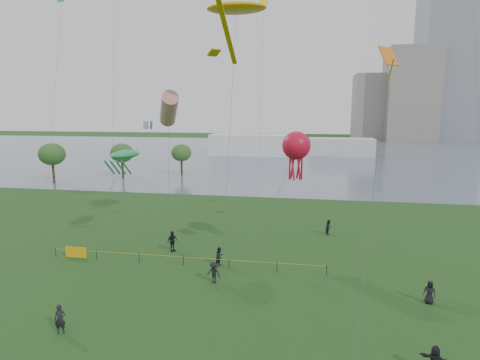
# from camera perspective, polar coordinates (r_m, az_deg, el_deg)

# --- Properties ---
(ground_plane) EXTENTS (400.00, 400.00, 0.00)m
(ground_plane) POSITION_cam_1_polar(r_m,az_deg,el_deg) (23.47, -4.54, -24.15)
(ground_plane) COLOR #123310
(lake) EXTENTS (400.00, 120.00, 0.08)m
(lake) POSITION_cam_1_polar(r_m,az_deg,el_deg) (119.60, 7.34, 3.67)
(lake) COLOR slate
(lake) RESTS_ON ground_plane
(building_mid) EXTENTS (20.00, 20.00, 38.00)m
(building_mid) POSITION_cam_1_polar(r_m,az_deg,el_deg) (185.47, 22.99, 11.09)
(building_mid) COLOR gray
(building_mid) RESTS_ON ground_plane
(building_low) EXTENTS (16.00, 18.00, 28.00)m
(building_low) POSITION_cam_1_polar(r_m,az_deg,el_deg) (188.72, 18.28, 9.82)
(building_low) COLOR gray
(building_low) RESTS_ON ground_plane
(pavilion_left) EXTENTS (22.00, 8.00, 6.00)m
(pavilion_left) POSITION_cam_1_polar(r_m,az_deg,el_deg) (115.48, 1.28, 5.01)
(pavilion_left) COLOR white
(pavilion_left) RESTS_ON ground_plane
(pavilion_right) EXTENTS (18.00, 7.00, 5.00)m
(pavilion_right) POSITION_cam_1_polar(r_m,az_deg,el_deg) (117.61, 14.18, 4.56)
(pavilion_right) COLOR silver
(pavilion_right) RESTS_ON ground_plane
(trees) EXTENTS (24.25, 16.53, 7.22)m
(trees) POSITION_cam_1_polar(r_m,az_deg,el_deg) (79.01, -17.76, 3.60)
(trees) COLOR #332717
(trees) RESTS_ON ground_plane
(fence) EXTENTS (24.07, 0.07, 1.05)m
(fence) POSITION_cam_1_polar(r_m,az_deg,el_deg) (37.41, -17.18, -10.13)
(fence) COLOR black
(fence) RESTS_ON ground_plane
(spectator_a) EXTENTS (0.94, 1.02, 1.68)m
(spectator_a) POSITION_cam_1_polar(r_m,az_deg,el_deg) (34.63, -2.92, -10.82)
(spectator_a) COLOR black
(spectator_a) RESTS_ON ground_plane
(spectator_b) EXTENTS (1.22, 0.90, 1.69)m
(spectator_b) POSITION_cam_1_polar(r_m,az_deg,el_deg) (31.52, -3.77, -13.00)
(spectator_b) COLOR black
(spectator_b) RESTS_ON ground_plane
(spectator_c) EXTENTS (0.98, 1.24, 1.96)m
(spectator_c) POSITION_cam_1_polar(r_m,az_deg,el_deg) (38.43, -9.61, -8.59)
(spectator_c) COLOR black
(spectator_c) RESTS_ON ground_plane
(spectator_d) EXTENTS (0.95, 0.82, 1.64)m
(spectator_d) POSITION_cam_1_polar(r_m,az_deg,el_deg) (31.32, 25.36, -14.21)
(spectator_d) COLOR black
(spectator_d) RESTS_ON ground_plane
(spectator_f) EXTENTS (0.75, 0.60, 1.79)m
(spectator_f) POSITION_cam_1_polar(r_m,az_deg,el_deg) (27.33, -24.23, -17.61)
(spectator_f) COLOR black
(spectator_f) RESTS_ON ground_plane
(spectator_g) EXTENTS (0.94, 0.99, 1.62)m
(spectator_g) POSITION_cam_1_polar(r_m,az_deg,el_deg) (43.79, 12.51, -6.59)
(spectator_g) COLOR black
(spectator_g) RESTS_ON ground_plane
(kite_stingray) EXTENTS (4.95, 10.02, 21.60)m
(kite_stingray) POSITION_cam_1_polar(r_m,az_deg,el_deg) (35.12, -0.56, 23.15)
(kite_stingray) COLOR #3F3F42
(kite_windsock) EXTENTS (4.18, 7.62, 15.04)m
(kite_windsock) POSITION_cam_1_polar(r_m,az_deg,el_deg) (41.90, -10.11, 9.91)
(kite_windsock) COLOR #3F3F42
(kite_creature) EXTENTS (4.73, 4.48, 9.40)m
(kite_creature) POSITION_cam_1_polar(r_m,az_deg,el_deg) (38.89, -16.06, 3.47)
(kite_creature) COLOR #3F3F42
(kite_octopus) EXTENTS (5.02, 4.73, 11.35)m
(kite_octopus) POSITION_cam_1_polar(r_m,az_deg,el_deg) (34.14, 8.00, 4.78)
(kite_octopus) COLOR #3F3F42
(kite_delta) EXTENTS (3.51, 12.48, 16.94)m
(kite_delta) POSITION_cam_1_polar(r_m,az_deg,el_deg) (26.11, 20.20, 14.25)
(kite_delta) COLOR #3F3F42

